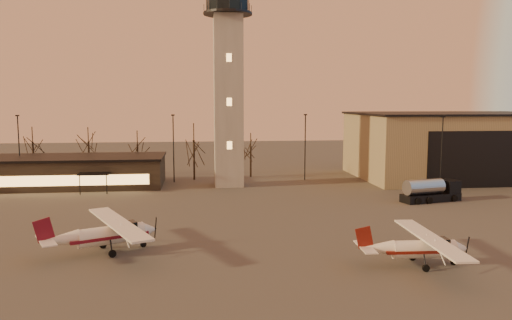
# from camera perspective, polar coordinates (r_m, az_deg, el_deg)

# --- Properties ---
(ground) EXTENTS (220.00, 220.00, 0.00)m
(ground) POSITION_cam_1_polar(r_m,az_deg,el_deg) (42.91, -0.65, -9.62)
(ground) COLOR #3C3A38
(ground) RESTS_ON ground
(control_tower) EXTENTS (6.80, 6.80, 32.60)m
(control_tower) POSITION_cam_1_polar(r_m,az_deg,el_deg) (71.20, -3.20, 10.14)
(control_tower) COLOR gray
(control_tower) RESTS_ON ground
(hangar) EXTENTS (30.60, 20.60, 10.30)m
(hangar) POSITION_cam_1_polar(r_m,az_deg,el_deg) (85.33, 21.60, 1.60)
(hangar) COLOR #948661
(hangar) RESTS_ON ground
(terminal) EXTENTS (25.40, 12.20, 4.30)m
(terminal) POSITION_cam_1_polar(r_m,az_deg,el_deg) (75.72, -20.08, -1.21)
(terminal) COLOR black
(terminal) RESTS_ON ground
(light_poles) EXTENTS (58.50, 12.25, 10.14)m
(light_poles) POSITION_cam_1_polar(r_m,az_deg,el_deg) (72.42, -2.79, 1.43)
(light_poles) COLOR black
(light_poles) RESTS_ON ground
(tree_row) EXTENTS (37.20, 9.20, 8.80)m
(tree_row) POSITION_cam_1_polar(r_m,az_deg,el_deg) (80.90, -13.28, 2.19)
(tree_row) COLOR black
(tree_row) RESTS_ON ground
(cessna_front) EXTENTS (8.88, 11.22, 3.09)m
(cessna_front) POSITION_cam_1_polar(r_m,az_deg,el_deg) (39.33, 18.77, -9.91)
(cessna_front) COLOR white
(cessna_front) RESTS_ON ground
(cessna_rear) EXTENTS (10.07, 12.07, 3.47)m
(cessna_rear) POSITION_cam_1_polar(r_m,az_deg,el_deg) (42.17, -16.00, -8.51)
(cessna_rear) COLOR silver
(cessna_rear) RESTS_ON ground
(fuel_truck) EXTENTS (7.78, 3.83, 2.78)m
(fuel_truck) POSITION_cam_1_polar(r_m,az_deg,el_deg) (64.10, 19.32, -3.52)
(fuel_truck) COLOR black
(fuel_truck) RESTS_ON ground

